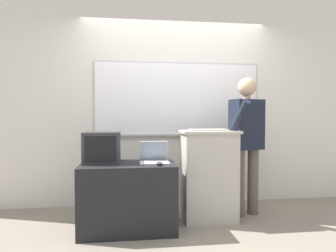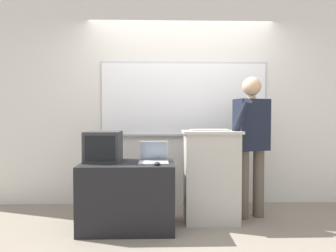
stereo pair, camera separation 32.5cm
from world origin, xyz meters
name	(u,v)px [view 1 (the left image)]	position (x,y,z in m)	size (l,w,h in m)	color
ground_plane	(192,236)	(0.00, 0.00, 0.00)	(30.00, 30.00, 0.00)	gray
back_wall	(174,98)	(0.00, 1.21, 1.45)	(6.40, 0.17, 2.91)	silver
lectern_podium	(209,175)	(0.29, 0.46, 0.52)	(0.65, 0.47, 1.04)	#BCB7AD
side_desk	(128,196)	(-0.64, 0.26, 0.35)	(0.99, 0.59, 0.71)	black
person_presenter	(247,136)	(0.79, 0.55, 0.96)	(0.56, 0.61, 1.67)	brown
laptop	(154,156)	(-0.36, 0.30, 0.77)	(0.31, 0.29, 0.22)	#B7BABF
wireless_keyboard	(208,130)	(0.27, 0.40, 1.05)	(0.43, 0.15, 0.02)	beige
computer_mouse_by_laptop	(159,164)	(-0.32, 0.08, 0.73)	(0.06, 0.10, 0.03)	black
computer_mouse_by_keyboard	(232,129)	(0.56, 0.42, 1.06)	(0.06, 0.10, 0.03)	black
crt_monitor	(102,147)	(-0.91, 0.35, 0.87)	(0.38, 0.38, 0.33)	#333335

